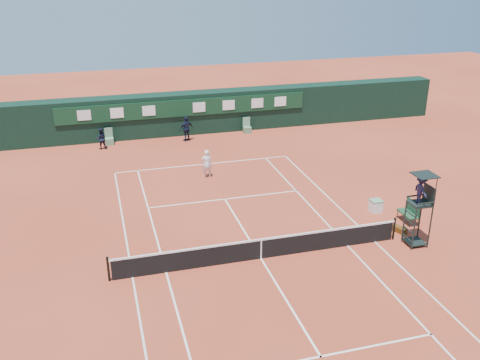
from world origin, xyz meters
The scene contains 14 objects.
ground centered at (0.00, 0.00, 0.00)m, with size 90.00×90.00×0.00m, color #B04329.
court_lines centered at (0.00, 0.00, 0.01)m, with size 11.05×23.85×0.01m.
tennis_net centered at (0.00, 0.00, 0.51)m, with size 12.90×0.10×1.10m.
back_wall centered at (0.00, 18.74, 1.51)m, with size 40.00×1.65×3.00m.
linesman_chair_left centered at (-5.50, 17.48, 0.32)m, with size 0.55×0.50×1.15m.
linesman_chair_right centered at (4.50, 17.48, 0.32)m, with size 0.55×0.50×1.15m.
umpire_chair centered at (7.07, -0.70, 2.46)m, with size 0.96×0.95×3.42m.
player_bench centered at (8.11, 1.37, 0.60)m, with size 0.55×1.20×1.10m.
tennis_bag centered at (7.06, 0.56, 0.13)m, with size 0.31×0.72×0.27m, color black.
cooler centered at (7.07, 2.86, 0.33)m, with size 0.57×0.57×0.65m.
tennis_ball centered at (0.60, 9.17, 0.03)m, with size 0.07×0.07×0.07m, color #C7D331.
player centered at (-0.24, 9.76, 0.85)m, with size 0.62×0.41×1.69m, color white.
ball_kid_left centered at (-6.04, 16.68, 0.72)m, with size 0.70×0.55×1.45m, color black.
ball_kid_right centered at (-0.15, 16.82, 0.89)m, with size 1.04×0.44×1.78m, color black.
Camera 1 is at (-6.27, -19.04, 12.01)m, focal length 40.00 mm.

